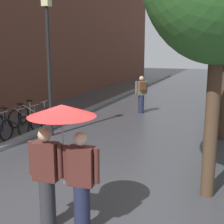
{
  "coord_description": "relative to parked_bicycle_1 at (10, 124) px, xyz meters",
  "views": [
    {
      "loc": [
        2.95,
        -4.42,
        2.92
      ],
      "look_at": [
        0.24,
        2.51,
        1.35
      ],
      "focal_mm": 49.2,
      "sensor_mm": 36.0,
      "label": 1
    }
  ],
  "objects": [
    {
      "name": "parked_bicycle_2",
      "position": [
        0.03,
        0.79,
        0.0
      ],
      "size": [
        1.13,
        0.78,
        0.96
      ],
      "color": "black",
      "rests_on": "ground"
    },
    {
      "name": "street_lamp_post",
      "position": [
        1.3,
        0.49,
        2.24
      ],
      "size": [
        0.24,
        0.24,
        4.49
      ],
      "color": "black",
      "rests_on": "ground"
    },
    {
      "name": "parked_bicycle_3",
      "position": [
        -0.09,
        1.52,
        0.0
      ],
      "size": [
        1.11,
        0.75,
        0.96
      ],
      "color": "black",
      "rests_on": "ground"
    },
    {
      "name": "couple_under_umbrella",
      "position": [
        4.49,
        -4.15,
        0.97
      ],
      "size": [
        1.19,
        1.05,
        2.08
      ],
      "color": "#2D2D33",
      "rests_on": "ground"
    },
    {
      "name": "ground_plane",
      "position": [
        3.9,
        -3.67,
        -0.38
      ],
      "size": [
        80.0,
        80.0,
        0.0
      ],
      "primitive_type": "plane",
      "color": "#38383D"
    },
    {
      "name": "parked_bicycle_1",
      "position": [
        0.0,
        0.0,
        0.0
      ],
      "size": [
        1.14,
        0.79,
        0.96
      ],
      "color": "black",
      "rests_on": "ground"
    },
    {
      "name": "pedestrian_walking_midground",
      "position": [
        3.1,
        5.1,
        0.52
      ],
      "size": [
        0.47,
        0.46,
        1.68
      ],
      "color": "#1E233D",
      "rests_on": "ground"
    },
    {
      "name": "kerb_strip",
      "position": [
        0.7,
        6.33,
        -0.32
      ],
      "size": [
        0.3,
        36.0,
        0.12
      ],
      "primitive_type": "cube",
      "color": "slate",
      "rests_on": "ground"
    }
  ]
}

